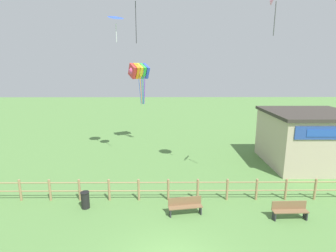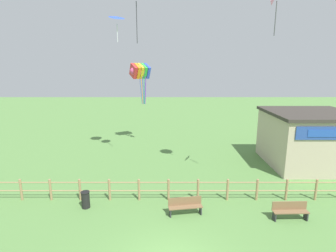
{
  "view_description": "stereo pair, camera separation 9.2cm",
  "coord_description": "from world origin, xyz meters",
  "px_view_note": "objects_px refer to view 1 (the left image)",
  "views": [
    {
      "loc": [
        -0.12,
        -8.78,
        7.62
      ],
      "look_at": [
        0.0,
        7.31,
        4.02
      ],
      "focal_mm": 28.0,
      "sensor_mm": 36.0,
      "label": 1
    },
    {
      "loc": [
        -0.03,
        -8.78,
        7.62
      ],
      "look_at": [
        0.0,
        7.31,
        4.02
      ],
      "focal_mm": 28.0,
      "sensor_mm": 36.0,
      "label": 2
    }
  ],
  "objects_px": {
    "kite_rainbow_parafoil": "(139,71)",
    "kite_blue_delta": "(116,17)",
    "park_bench_near_fence": "(185,205)",
    "park_bench_by_building": "(290,210)",
    "seaside_building": "(308,138)",
    "trash_bin": "(85,200)"
  },
  "relations": [
    {
      "from": "trash_bin",
      "to": "seaside_building",
      "type": "bearing_deg",
      "value": 23.19
    },
    {
      "from": "kite_rainbow_parafoil",
      "to": "kite_blue_delta",
      "type": "bearing_deg",
      "value": -104.97
    },
    {
      "from": "kite_blue_delta",
      "to": "park_bench_by_building",
      "type": "bearing_deg",
      "value": -42.53
    },
    {
      "from": "seaside_building",
      "to": "kite_rainbow_parafoil",
      "type": "height_order",
      "value": "kite_rainbow_parafoil"
    },
    {
      "from": "park_bench_near_fence",
      "to": "trash_bin",
      "type": "bearing_deg",
      "value": 173.06
    },
    {
      "from": "park_bench_by_building",
      "to": "kite_rainbow_parafoil",
      "type": "xyz_separation_m",
      "value": [
        -8.96,
        13.95,
        6.77
      ]
    },
    {
      "from": "seaside_building",
      "to": "park_bench_by_building",
      "type": "bearing_deg",
      "value": -122.05
    },
    {
      "from": "seaside_building",
      "to": "kite_blue_delta",
      "type": "xyz_separation_m",
      "value": [
        -15.12,
        1.48,
        9.23
      ]
    },
    {
      "from": "park_bench_by_building",
      "to": "trash_bin",
      "type": "distance_m",
      "value": 10.86
    },
    {
      "from": "trash_bin",
      "to": "kite_blue_delta",
      "type": "height_order",
      "value": "kite_blue_delta"
    },
    {
      "from": "trash_bin",
      "to": "kite_rainbow_parafoil",
      "type": "distance_m",
      "value": 14.63
    },
    {
      "from": "park_bench_by_building",
      "to": "trash_bin",
      "type": "xyz_separation_m",
      "value": [
        -10.81,
        1.13,
        -0.03
      ]
    },
    {
      "from": "park_bench_near_fence",
      "to": "kite_blue_delta",
      "type": "relative_size",
      "value": 0.88
    },
    {
      "from": "park_bench_near_fence",
      "to": "park_bench_by_building",
      "type": "relative_size",
      "value": 1.02
    },
    {
      "from": "park_bench_by_building",
      "to": "seaside_building",
      "type": "bearing_deg",
      "value": 57.95
    },
    {
      "from": "kite_rainbow_parafoil",
      "to": "trash_bin",
      "type": "bearing_deg",
      "value": -98.17
    },
    {
      "from": "park_bench_near_fence",
      "to": "kite_rainbow_parafoil",
      "type": "distance_m",
      "value": 15.52
    },
    {
      "from": "seaside_building",
      "to": "park_bench_by_building",
      "type": "height_order",
      "value": "seaside_building"
    },
    {
      "from": "park_bench_by_building",
      "to": "kite_rainbow_parafoil",
      "type": "height_order",
      "value": "kite_rainbow_parafoil"
    },
    {
      "from": "park_bench_near_fence",
      "to": "kite_blue_delta",
      "type": "xyz_separation_m",
      "value": [
        -4.87,
        8.89,
        10.88
      ]
    },
    {
      "from": "trash_bin",
      "to": "kite_blue_delta",
      "type": "xyz_separation_m",
      "value": [
        0.61,
        8.22,
        10.9
      ]
    },
    {
      "from": "kite_rainbow_parafoil",
      "to": "kite_blue_delta",
      "type": "xyz_separation_m",
      "value": [
        -1.23,
        -4.6,
        4.11
      ]
    }
  ]
}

